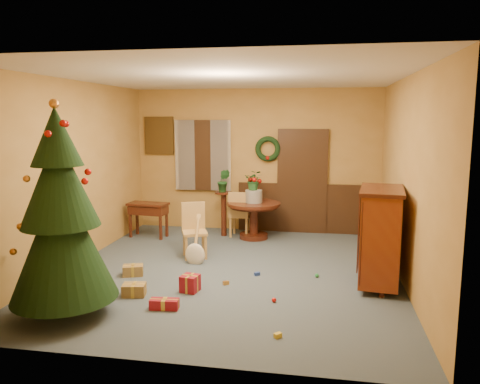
% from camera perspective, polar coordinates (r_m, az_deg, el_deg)
% --- Properties ---
extents(room_envelope, '(5.50, 5.50, 5.50)m').
position_cam_1_polar(room_envelope, '(9.56, 3.14, 1.80)').
color(room_envelope, '#36404F').
rests_on(room_envelope, ground).
extents(dining_table, '(1.03, 1.03, 0.71)m').
position_cam_1_polar(dining_table, '(9.04, 1.69, -2.60)').
color(dining_table, black).
rests_on(dining_table, floor).
extents(urn, '(0.33, 0.33, 0.24)m').
position_cam_1_polar(urn, '(8.97, 1.70, -0.52)').
color(urn, slate).
rests_on(urn, dining_table).
extents(centerpiece_plant, '(0.34, 0.30, 0.38)m').
position_cam_1_polar(centerpiece_plant, '(8.93, 1.71, 1.45)').
color(centerpiece_plant, '#1E4C23').
rests_on(centerpiece_plant, urn).
extents(chair_near, '(0.51, 0.51, 0.91)m').
position_cam_1_polar(chair_near, '(7.91, -5.61, -4.37)').
color(chair_near, '#A57E42').
rests_on(chair_near, floor).
extents(chair_far, '(0.41, 0.41, 0.90)m').
position_cam_1_polar(chair_far, '(9.14, -0.06, -2.53)').
color(chair_far, '#A57E42').
rests_on(chair_far, floor).
extents(guitar, '(0.41, 0.54, 0.74)m').
position_cam_1_polar(guitar, '(7.52, -5.52, -5.95)').
color(guitar, beige).
rests_on(guitar, floor).
extents(plant_stand, '(0.34, 0.34, 0.88)m').
position_cam_1_polar(plant_stand, '(9.23, -1.99, -2.03)').
color(plant_stand, black).
rests_on(plant_stand, floor).
extents(stand_plant, '(0.25, 0.20, 0.45)m').
position_cam_1_polar(stand_plant, '(9.14, -2.01, 1.39)').
color(stand_plant, '#19471E').
rests_on(stand_plant, plant_stand).
extents(christmas_tree, '(1.22, 1.22, 2.53)m').
position_cam_1_polar(christmas_tree, '(5.75, -21.01, -2.79)').
color(christmas_tree, '#382111').
rests_on(christmas_tree, floor).
extents(writing_desk, '(0.80, 0.46, 0.68)m').
position_cam_1_polar(writing_desk, '(9.30, -11.12, -2.33)').
color(writing_desk, black).
rests_on(writing_desk, floor).
extents(sideboard, '(0.69, 1.13, 1.37)m').
position_cam_1_polar(sideboard, '(6.72, 16.71, -4.97)').
color(sideboard, '#59130A').
rests_on(sideboard, floor).
extents(gift_a, '(0.33, 0.27, 0.16)m').
position_cam_1_polar(gift_a, '(6.44, -12.78, -11.55)').
color(gift_a, brown).
rests_on(gift_a, floor).
extents(gift_b, '(0.26, 0.26, 0.23)m').
position_cam_1_polar(gift_b, '(6.45, -6.10, -11.01)').
color(gift_b, maroon).
rests_on(gift_b, floor).
extents(gift_c, '(0.34, 0.28, 0.16)m').
position_cam_1_polar(gift_c, '(7.21, -12.91, -9.29)').
color(gift_c, brown).
rests_on(gift_c, floor).
extents(gift_d, '(0.36, 0.17, 0.13)m').
position_cam_1_polar(gift_d, '(5.96, -9.21, -13.33)').
color(gift_d, maroon).
rests_on(gift_d, floor).
extents(toy_a, '(0.09, 0.09, 0.05)m').
position_cam_1_polar(toy_a, '(7.05, 2.10, -9.94)').
color(toy_a, '#223D93').
rests_on(toy_a, floor).
extents(toy_b, '(0.06, 0.06, 0.06)m').
position_cam_1_polar(toy_b, '(7.05, 9.35, -10.01)').
color(toy_b, '#24853C').
rests_on(toy_b, floor).
extents(toy_c, '(0.09, 0.09, 0.05)m').
position_cam_1_polar(toy_c, '(5.22, 4.63, -17.02)').
color(toy_c, gold).
rests_on(toy_c, floor).
extents(toy_d, '(0.06, 0.06, 0.06)m').
position_cam_1_polar(toy_d, '(6.10, 4.17, -13.00)').
color(toy_d, '#B2130B').
rests_on(toy_d, floor).
extents(toy_e, '(0.09, 0.09, 0.05)m').
position_cam_1_polar(toy_e, '(6.69, -1.73, -11.02)').
color(toy_e, orange).
rests_on(toy_e, floor).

